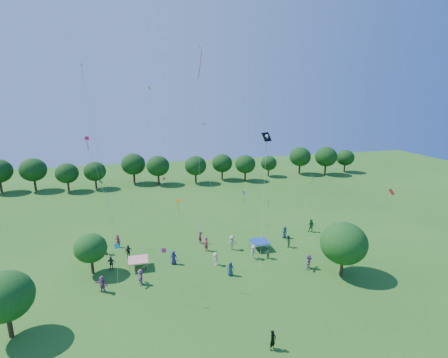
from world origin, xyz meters
TOP-DOWN VIEW (x-y plane):
  - near_tree_west at (-19.48, 9.09)m, footprint 4.46×4.46m
  - near_tree_north at (-13.96, 18.33)m, footprint 3.52×3.52m
  - near_tree_east at (12.59, 10.96)m, footprint 5.04×5.04m
  - treeline at (-1.73, 55.43)m, footprint 88.01×8.77m
  - tent_red_stripe at (-9.01, 18.27)m, footprint 2.20×2.20m
  - tent_blue at (6.13, 19.33)m, footprint 2.20×2.20m
  - man_in_black at (0.80, 2.18)m, footprint 0.75×0.67m
  - crowd_person_0 at (10.72, 21.78)m, footprint 0.93×0.79m
  - crowd_person_1 at (-0.57, 20.63)m, footprint 0.65×0.78m
  - crowd_person_2 at (9.87, 18.91)m, footprint 0.76×0.92m
  - crowd_person_3 at (4.50, 17.07)m, footprint 1.15×1.18m
  - crowd_person_4 at (-12.81, 22.79)m, footprint 0.83×1.06m
  - crowd_person_5 at (9.76, 13.15)m, footprint 1.54×1.60m
  - crowd_person_6 at (-4.99, 18.16)m, footprint 0.84×0.51m
  - crowd_person_7 at (-0.87, 23.04)m, footprint 0.64×0.73m
  - crowd_person_8 at (15.25, 22.67)m, footprint 1.03×1.06m
  - crowd_person_9 at (-0.32, 16.65)m, footprint 0.93×1.10m
  - crowd_person_10 at (-12.00, 18.65)m, footprint 1.00×0.57m
  - crowd_person_11 at (-12.65, 14.14)m, footprint 1.67×1.48m
  - crowd_person_12 at (0.72, 13.95)m, footprint 0.85×0.56m
  - crowd_person_13 at (-11.39, 24.56)m, footprint 0.77×0.65m
  - crowd_person_14 at (6.09, 16.64)m, footprint 0.74×0.89m
  - crowd_person_15 at (2.70, 20.16)m, footprint 1.31×0.75m
  - crowd_person_16 at (-10.10, 20.97)m, footprint 1.10×1.00m
  - crowd_person_17 at (-8.88, 14.60)m, footprint 0.61×1.63m
  - pirate_kite at (6.64, 19.26)m, footprint 4.09×8.20m
  - red_high_kite at (-1.26, 19.72)m, footprint 1.91×6.00m
  - small_kite_0 at (-13.29, 23.55)m, footprint 3.15×1.83m
  - small_kite_1 at (14.35, 9.64)m, footprint 8.98×6.79m
  - small_kite_2 at (5.64, 15.63)m, footprint 0.36×0.50m
  - small_kite_3 at (-12.62, 25.25)m, footprint 2.56×3.46m
  - small_kite_4 at (7.49, 27.06)m, footprint 6.12×6.36m
  - small_kite_5 at (-7.49, 11.07)m, footprint 4.67×2.18m
  - small_kite_6 at (-12.37, 17.48)m, footprint 2.26×0.42m
  - small_kite_7 at (-10.96, 14.01)m, footprint 0.55×1.77m
  - small_kite_8 at (-6.03, 25.43)m, footprint 4.04×0.51m
  - small_kite_9 at (-2.77, 27.51)m, footprint 2.85×4.84m
  - small_kite_10 at (-6.94, 27.70)m, footprint 2.59×3.12m
  - small_kite_11 at (14.88, 22.89)m, footprint 2.21×1.21m
  - small_kite_12 at (-0.61, 18.50)m, footprint 1.97×0.85m
  - small_kite_13 at (13.24, 27.51)m, footprint 0.36×6.73m

SIDE VIEW (x-z plane):
  - crowd_person_9 at x=-0.32m, z-range 0.00..1.56m
  - crowd_person_14 at x=6.09m, z-range 0.00..1.59m
  - crowd_person_12 at x=0.72m, z-range 0.00..1.60m
  - crowd_person_10 at x=-12.00m, z-range 0.00..1.62m
  - crowd_person_6 at x=-4.99m, z-range 0.00..1.64m
  - crowd_person_7 at x=-0.87m, z-range 0.00..1.64m
  - crowd_person_4 at x=-12.81m, z-range 0.00..1.65m
  - crowd_person_2 at x=9.87m, z-range 0.00..1.65m
  - crowd_person_0 at x=10.72m, z-range 0.00..1.65m
  - man_in_black at x=0.80m, z-range 0.00..1.69m
  - crowd_person_17 at x=-8.88m, z-range 0.00..1.74m
  - crowd_person_3 at x=4.50m, z-range 0.00..1.74m
  - crowd_person_13 at x=-11.39m, z-range 0.00..1.76m
  - crowd_person_16 at x=-10.10m, z-range 0.00..1.76m
  - crowd_person_5 at x=9.76m, z-range 0.00..1.76m
  - crowd_person_11 at x=-12.65m, z-range 0.00..1.78m
  - crowd_person_1 at x=-0.57m, z-range 0.00..1.79m
  - crowd_person_15 at x=2.70m, z-range 0.00..1.90m
  - crowd_person_8 at x=15.25m, z-range 0.00..1.94m
  - tent_red_stripe at x=-9.01m, z-range 0.49..1.59m
  - tent_blue at x=6.13m, z-range 0.49..1.59m
  - near_tree_north at x=-13.96m, z-range 0.73..5.37m
  - near_tree_east at x=12.59m, z-range 0.74..6.76m
  - near_tree_west at x=-19.48m, z-range 0.87..6.65m
  - treeline at x=-1.73m, z-range 0.70..7.48m
  - small_kite_9 at x=-2.77m, z-range 2.35..5.85m
  - small_kite_4 at x=7.49m, z-range 2.40..6.46m
  - small_kite_7 at x=-10.96m, z-range 2.58..6.30m
  - small_kite_5 at x=-7.49m, z-range 2.45..6.75m
  - small_kite_2 at x=5.64m, z-range 3.22..9.58m
  - small_kite_8 at x=-6.03m, z-range 3.05..10.50m
  - small_kite_11 at x=14.88m, z-range 3.56..10.60m
  - small_kite_3 at x=-12.62m, z-range 3.68..11.24m
  - small_kite_13 at x=13.24m, z-range 3.49..12.59m
  - small_kite_1 at x=14.35m, z-range 3.98..12.91m
  - small_kite_0 at x=-13.29m, z-range 4.84..18.12m
  - small_kite_12 at x=-0.61m, z-range 3.99..19.07m
  - pirate_kite at x=6.64m, z-range 7.31..20.93m
  - small_kite_10 at x=-6.94m, z-range 4.82..23.82m
  - small_kite_6 at x=-12.37m, z-range 4.90..25.87m
  - red_high_kite at x=-1.26m, z-range 7.91..31.34m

